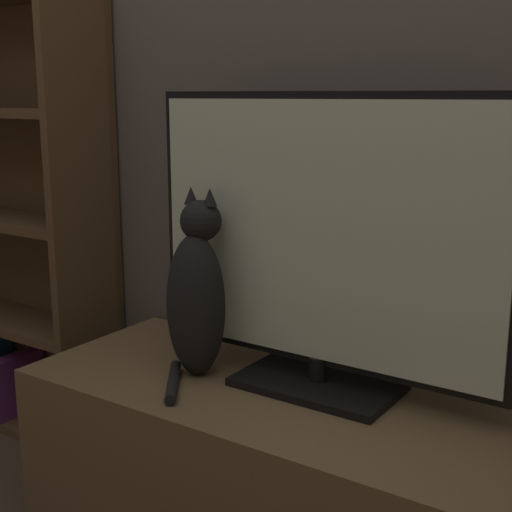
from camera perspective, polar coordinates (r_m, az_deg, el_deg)
wall_back at (r=1.93m, az=7.07°, el=16.69°), size 4.80×0.05×2.60m
tv_stand at (r=1.89m, az=1.50°, el=-16.97°), size 1.29×0.55×0.45m
tv at (r=1.70m, az=5.23°, el=0.77°), size 0.94×0.24×0.72m
cat at (r=1.83m, az=-4.74°, el=-3.24°), size 0.16×0.28×0.49m
bookshelf at (r=2.70m, az=-19.19°, el=1.30°), size 0.88×0.28×1.49m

